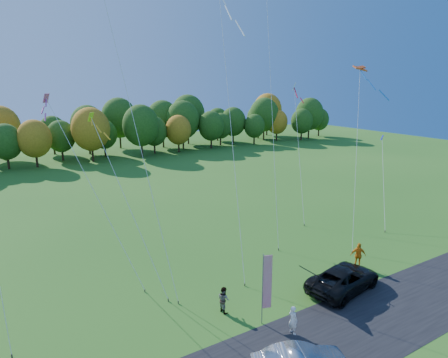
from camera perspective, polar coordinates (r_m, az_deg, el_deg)
ground at (r=26.16m, az=7.30°, el=-17.86°), size 160.00×160.00×0.00m
asphalt_strip at (r=23.75m, az=13.85°, el=-21.85°), size 90.00×6.00×0.01m
tree_line at (r=74.73m, az=-20.25°, el=2.50°), size 116.00×12.00×10.00m
black_suv at (r=28.69m, az=16.72°, el=-13.47°), size 6.22×3.64×1.63m
person_tailgate_a at (r=23.73m, az=9.82°, el=-19.23°), size 0.43×0.63×1.67m
person_tailgate_b at (r=25.27m, az=-0.04°, el=-16.81°), size 0.66×0.83×1.63m
person_east at (r=32.04m, az=18.61°, el=-10.29°), size 1.22×1.05×1.96m
feather_flag at (r=23.43m, az=6.06°, el=-14.32°), size 0.55×0.23×4.36m
kite_delta_blue at (r=26.69m, az=-14.21°, el=14.02°), size 3.96×10.31×28.20m
kite_parafoil_orange at (r=37.23m, az=6.72°, el=12.96°), size 7.92×11.60×26.68m
kite_delta_red at (r=29.31m, az=1.01°, el=7.80°), size 4.07×9.04×21.68m
kite_parafoil_rainbow at (r=36.68m, az=18.41°, el=3.51°), size 7.77×6.41×15.37m
kite_diamond_yellow at (r=27.15m, az=-13.57°, el=-3.51°), size 2.85×7.42×11.93m
kite_diamond_white at (r=41.83m, az=10.65°, el=3.93°), size 4.92×7.74×13.88m
kite_diamond_pink at (r=28.81m, az=-18.11°, el=-1.62°), size 4.30×8.47×13.15m
kite_diamond_blue_low at (r=42.32m, az=21.82°, el=-0.33°), size 5.35×5.35×8.43m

